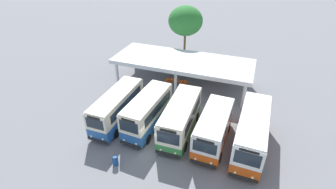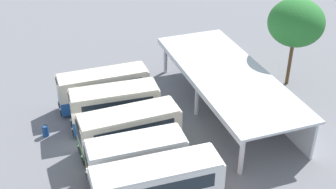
% 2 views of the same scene
% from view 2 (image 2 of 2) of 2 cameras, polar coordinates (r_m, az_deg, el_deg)
% --- Properties ---
extents(ground_plane, '(180.00, 180.00, 0.00)m').
position_cam_2_polar(ground_plane, '(33.99, -9.98, -6.68)').
color(ground_plane, slate).
extents(city_bus_nearest_orange, '(2.28, 7.61, 3.25)m').
position_cam_2_polar(city_bus_nearest_orange, '(37.59, -8.30, 0.84)').
color(city_bus_nearest_orange, black).
rests_on(city_bus_nearest_orange, ground).
extents(city_bus_second_in_row, '(2.62, 7.04, 3.43)m').
position_cam_2_polar(city_bus_second_in_row, '(34.89, -6.87, -1.49)').
color(city_bus_second_in_row, black).
rests_on(city_bus_second_in_row, ground).
extents(city_bus_middle_cream, '(2.61, 7.50, 3.24)m').
position_cam_2_polar(city_bus_middle_cream, '(32.40, -5.00, -4.43)').
color(city_bus_middle_cream, black).
rests_on(city_bus_middle_cream, ground).
extents(city_bus_fourth_amber, '(2.59, 6.75, 3.14)m').
position_cam_2_polar(city_bus_fourth_amber, '(29.88, -4.09, -8.05)').
color(city_bus_fourth_amber, black).
rests_on(city_bus_fourth_amber, ground).
extents(city_bus_fifth_blue, '(2.63, 8.15, 3.50)m').
position_cam_2_polar(city_bus_fifth_blue, '(27.51, -1.48, -11.60)').
color(city_bus_fifth_blue, black).
rests_on(city_bus_fifth_blue, ground).
extents(terminal_canopy, '(16.95, 6.42, 3.40)m').
position_cam_2_polar(terminal_canopy, '(37.09, 8.66, 1.98)').
color(terminal_canopy, silver).
rests_on(terminal_canopy, ground).
extents(waiting_chair_end_by_column, '(0.46, 0.46, 0.86)m').
position_cam_2_polar(waiting_chair_end_by_column, '(38.98, 5.43, 0.05)').
color(waiting_chair_end_by_column, slate).
rests_on(waiting_chair_end_by_column, ground).
extents(waiting_chair_second_from_end, '(0.46, 0.46, 0.86)m').
position_cam_2_polar(waiting_chair_second_from_end, '(38.54, 5.86, -0.37)').
color(waiting_chair_second_from_end, slate).
rests_on(waiting_chair_second_from_end, ground).
extents(waiting_chair_middle_seat, '(0.46, 0.46, 0.86)m').
position_cam_2_polar(waiting_chair_middle_seat, '(38.10, 6.29, -0.81)').
color(waiting_chair_middle_seat, slate).
rests_on(waiting_chair_middle_seat, ground).
extents(waiting_chair_fourth_seat, '(0.46, 0.46, 0.86)m').
position_cam_2_polar(waiting_chair_fourth_seat, '(37.64, 6.65, -1.27)').
color(waiting_chair_fourth_seat, slate).
rests_on(waiting_chair_fourth_seat, ground).
extents(waiting_chair_fifth_seat, '(0.46, 0.46, 0.86)m').
position_cam_2_polar(waiting_chair_fifth_seat, '(37.20, 7.10, -1.73)').
color(waiting_chair_fifth_seat, slate).
rests_on(waiting_chair_fifth_seat, ground).
extents(roadside_tree_behind_canopy, '(4.90, 4.90, 8.15)m').
position_cam_2_polar(roadside_tree_behind_canopy, '(40.37, 16.13, 8.84)').
color(roadside_tree_behind_canopy, brown).
rests_on(roadside_tree_behind_canopy, ground).
extents(litter_bin_apron, '(0.49, 0.49, 0.90)m').
position_cam_2_polar(litter_bin_apron, '(35.65, -15.48, -4.52)').
color(litter_bin_apron, '#19478C').
rests_on(litter_bin_apron, ground).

